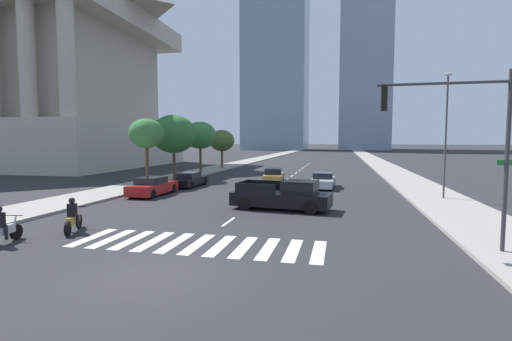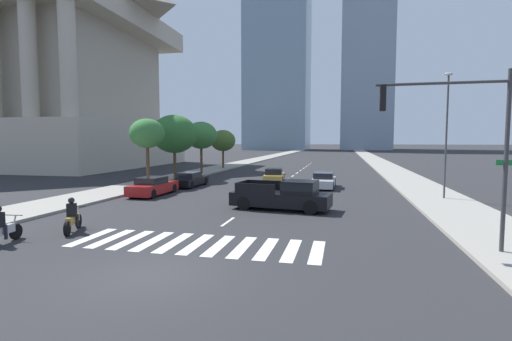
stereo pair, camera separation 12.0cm
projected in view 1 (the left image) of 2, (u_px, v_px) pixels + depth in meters
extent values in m
plane|color=#28282B|center=(155.00, 275.00, 10.88)|extent=(800.00, 800.00, 0.00)
cube|color=gray|center=(405.00, 179.00, 37.53)|extent=(4.00, 260.00, 0.15)
cube|color=gray|center=(189.00, 174.00, 42.56)|extent=(4.00, 260.00, 0.15)
cube|color=silver|center=(92.00, 237.00, 15.11)|extent=(0.45, 2.86, 0.01)
cube|color=silver|center=(112.00, 238.00, 14.91)|extent=(0.45, 2.86, 0.01)
cube|color=silver|center=(133.00, 240.00, 14.71)|extent=(0.45, 2.86, 0.01)
cube|color=silver|center=(154.00, 241.00, 14.52)|extent=(0.45, 2.86, 0.01)
cube|color=silver|center=(175.00, 243.00, 14.32)|extent=(0.45, 2.86, 0.01)
cube|color=silver|center=(198.00, 244.00, 14.12)|extent=(0.45, 2.86, 0.01)
cube|color=silver|center=(220.00, 245.00, 13.93)|extent=(0.45, 2.86, 0.01)
cube|color=silver|center=(244.00, 247.00, 13.73)|extent=(0.45, 2.86, 0.01)
cube|color=silver|center=(268.00, 248.00, 13.53)|extent=(0.45, 2.86, 0.01)
cube|color=silver|center=(293.00, 250.00, 13.33)|extent=(0.45, 2.86, 0.01)
cube|color=silver|center=(319.00, 252.00, 13.14)|extent=(0.45, 2.86, 0.01)
cube|color=silver|center=(229.00, 222.00, 18.01)|extent=(0.14, 2.00, 0.01)
cube|color=silver|center=(248.00, 207.00, 21.90)|extent=(0.14, 2.00, 0.01)
cube|color=silver|center=(262.00, 197.00, 25.79)|extent=(0.14, 2.00, 0.01)
cube|color=silver|center=(273.00, 190.00, 29.68)|extent=(0.14, 2.00, 0.01)
cube|color=silver|center=(281.00, 184.00, 33.57)|extent=(0.14, 2.00, 0.01)
cube|color=silver|center=(287.00, 180.00, 37.46)|extent=(0.14, 2.00, 0.01)
cube|color=silver|center=(292.00, 176.00, 41.35)|extent=(0.14, 2.00, 0.01)
cube|color=silver|center=(296.00, 173.00, 45.24)|extent=(0.14, 2.00, 0.01)
cube|color=silver|center=(300.00, 170.00, 49.13)|extent=(0.14, 2.00, 0.01)
cube|color=silver|center=(303.00, 168.00, 53.02)|extent=(0.14, 2.00, 0.01)
cube|color=silver|center=(305.00, 166.00, 56.91)|extent=(0.14, 2.00, 0.01)
cube|color=silver|center=(308.00, 165.00, 60.80)|extent=(0.14, 2.00, 0.01)
cube|color=silver|center=(310.00, 163.00, 64.69)|extent=(0.14, 2.00, 0.01)
cylinder|color=black|center=(79.00, 221.00, 16.77)|extent=(0.34, 0.60, 0.60)
cylinder|color=black|center=(68.00, 229.00, 15.26)|extent=(0.34, 0.60, 0.60)
cube|color=#B28E38|center=(73.00, 220.00, 16.00)|extent=(0.67, 1.21, 0.32)
cylinder|color=#B2B2B7|center=(78.00, 215.00, 16.64)|extent=(0.18, 0.32, 0.67)
cylinder|color=black|center=(78.00, 206.00, 16.66)|extent=(0.66, 0.30, 0.04)
cube|color=black|center=(72.00, 210.00, 15.86)|extent=(0.42, 0.36, 0.55)
sphere|color=black|center=(72.00, 201.00, 15.83)|extent=(0.26, 0.26, 0.26)
cylinder|color=black|center=(69.00, 221.00, 15.97)|extent=(0.16, 0.16, 0.55)
cylinder|color=black|center=(78.00, 221.00, 16.03)|extent=(0.16, 0.16, 0.55)
cylinder|color=black|center=(16.00, 232.00, 14.76)|extent=(0.20, 0.61, 0.60)
cube|color=#B7BABF|center=(2.00, 231.00, 14.01)|extent=(0.37, 1.20, 0.32)
cylinder|color=#B2B2B7|center=(14.00, 225.00, 14.64)|extent=(0.10, 0.32, 0.67)
cylinder|color=black|center=(14.00, 215.00, 14.66)|extent=(0.70, 0.13, 0.04)
cylinder|color=black|center=(6.00, 232.00, 14.00)|extent=(0.13, 0.13, 0.55)
cube|color=black|center=(281.00, 199.00, 21.17)|extent=(5.73, 2.63, 0.75)
cube|color=black|center=(300.00, 187.00, 20.74)|extent=(1.98, 2.00, 0.70)
cube|color=black|center=(300.00, 186.00, 20.73)|extent=(2.00, 2.04, 0.39)
cube|color=black|center=(266.00, 185.00, 22.41)|extent=(2.31, 0.37, 0.55)
cube|color=black|center=(255.00, 189.00, 20.65)|extent=(2.31, 0.37, 0.55)
cube|color=black|center=(242.00, 186.00, 21.92)|extent=(0.31, 1.87, 0.55)
cylinder|color=black|center=(317.00, 202.00, 21.37)|extent=(0.79, 0.35, 0.76)
cylinder|color=black|center=(311.00, 207.00, 19.73)|extent=(0.79, 0.35, 0.76)
cylinder|color=black|center=(255.00, 199.00, 22.64)|extent=(0.79, 0.35, 0.76)
cylinder|color=black|center=(244.00, 203.00, 21.01)|extent=(0.79, 0.35, 0.76)
cube|color=#B28E38|center=(274.00, 177.00, 35.54)|extent=(2.17, 4.64, 0.57)
cube|color=black|center=(273.00, 171.00, 35.27)|extent=(1.71, 2.16, 0.55)
cylinder|color=black|center=(267.00, 177.00, 37.15)|extent=(0.28, 0.66, 0.64)
cylinder|color=black|center=(283.00, 177.00, 36.97)|extent=(0.28, 0.66, 0.64)
cylinder|color=black|center=(264.00, 180.00, 34.13)|extent=(0.28, 0.66, 0.64)
cylinder|color=black|center=(281.00, 180.00, 33.94)|extent=(0.28, 0.66, 0.64)
cube|color=#B7BABF|center=(323.00, 182.00, 30.89)|extent=(1.89, 4.59, 0.62)
cube|color=black|center=(323.00, 175.00, 31.07)|extent=(1.61, 2.09, 0.47)
cylinder|color=black|center=(332.00, 187.00, 29.22)|extent=(0.24, 0.65, 0.64)
cylinder|color=black|center=(311.00, 186.00, 29.61)|extent=(0.24, 0.65, 0.64)
cylinder|color=black|center=(334.00, 182.00, 32.20)|extent=(0.24, 0.65, 0.64)
cylinder|color=black|center=(315.00, 182.00, 32.59)|extent=(0.24, 0.65, 0.64)
cube|color=maroon|center=(153.00, 188.00, 26.80)|extent=(1.79, 4.66, 0.69)
cube|color=black|center=(151.00, 180.00, 26.53)|extent=(1.57, 2.10, 0.46)
cylinder|color=black|center=(154.00, 188.00, 28.53)|extent=(0.22, 0.64, 0.64)
cylinder|color=black|center=(173.00, 188.00, 28.18)|extent=(0.22, 0.64, 0.64)
cylinder|color=black|center=(131.00, 193.00, 25.46)|extent=(0.22, 0.64, 0.64)
cylinder|color=black|center=(152.00, 194.00, 25.10)|extent=(0.22, 0.64, 0.64)
cube|color=black|center=(189.00, 181.00, 31.86)|extent=(1.78, 4.51, 0.58)
cube|color=black|center=(188.00, 175.00, 31.60)|extent=(1.55, 2.04, 0.48)
cylinder|color=black|center=(188.00, 181.00, 33.53)|extent=(0.23, 0.64, 0.64)
cylinder|color=black|center=(205.00, 181.00, 33.17)|extent=(0.23, 0.64, 0.64)
cylinder|color=black|center=(173.00, 184.00, 30.57)|extent=(0.23, 0.64, 0.64)
cylinder|color=black|center=(191.00, 185.00, 30.21)|extent=(0.23, 0.64, 0.64)
cylinder|color=#333335|center=(507.00, 162.00, 12.49)|extent=(0.14, 0.14, 6.07)
cylinder|color=#333335|center=(442.00, 83.00, 12.74)|extent=(4.19, 0.10, 0.10)
cube|color=black|center=(384.00, 98.00, 13.18)|extent=(0.20, 0.28, 0.90)
sphere|color=red|center=(384.00, 89.00, 13.15)|extent=(0.18, 0.18, 0.18)
sphere|color=orange|center=(384.00, 98.00, 13.18)|extent=(0.18, 0.18, 0.18)
sphere|color=green|center=(384.00, 107.00, 13.20)|extent=(0.18, 0.18, 0.18)
cube|color=#19662D|center=(507.00, 163.00, 12.49)|extent=(0.60, 0.04, 0.18)
cylinder|color=#3F3F42|center=(446.00, 138.00, 24.21)|extent=(0.12, 0.12, 7.84)
ellipsoid|color=beige|center=(448.00, 74.00, 23.90)|extent=(0.50, 0.24, 0.20)
cylinder|color=#4C3823|center=(147.00, 166.00, 31.63)|extent=(0.28, 0.28, 3.19)
ellipsoid|color=#387538|center=(146.00, 133.00, 31.41)|extent=(2.89, 2.89, 2.46)
cylinder|color=#4C3823|center=(174.00, 165.00, 36.72)|extent=(0.28, 0.28, 2.63)
ellipsoid|color=#2D662D|center=(174.00, 134.00, 36.48)|extent=(4.36, 4.36, 3.70)
cylinder|color=#4C3823|center=(201.00, 160.00, 43.64)|extent=(0.28, 0.28, 2.88)
ellipsoid|color=#387538|center=(200.00, 135.00, 43.41)|extent=(3.68, 3.68, 3.13)
cylinder|color=#4C3823|center=(222.00, 159.00, 51.57)|extent=(0.28, 0.28, 2.37)
ellipsoid|color=#426028|center=(222.00, 141.00, 51.36)|extent=(3.41, 3.41, 2.90)
cube|color=#BCB29E|center=(56.00, 145.00, 57.58)|extent=(29.86, 29.86, 6.48)
cube|color=#ADA491|center=(53.00, 80.00, 56.80)|extent=(23.29, 23.29, 13.23)
cylinder|color=#BCB29E|center=(27.00, 59.00, 42.44)|extent=(1.80, 1.80, 13.23)
cylinder|color=#BCB29E|center=(67.00, 57.00, 41.43)|extent=(1.80, 1.80, 13.23)
cube|color=#BCB29E|center=(51.00, 24.00, 56.16)|extent=(29.86, 29.86, 3.00)
cube|color=#7A93A8|center=(277.00, 37.00, 160.15)|extent=(25.99, 25.49, 95.86)
cube|color=#8C9EB2|center=(365.00, 13.00, 163.37)|extent=(21.04, 29.36, 118.19)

